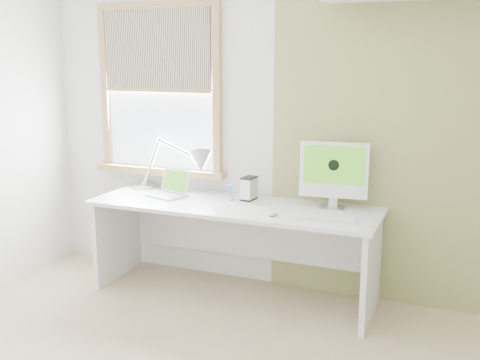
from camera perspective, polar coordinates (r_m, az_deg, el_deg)
The scene contains 11 objects.
room at distance 2.86m, azimuth -8.00°, elevation 1.78°, with size 4.04×3.54×2.64m.
accent_wall at distance 4.22m, azimuth 16.39°, elevation 4.73°, with size 2.00×0.02×2.60m, color #9E9555.
window at distance 4.81m, azimuth -8.16°, elevation 8.88°, with size 1.20×0.14×1.42m.
desk at distance 4.38m, azimuth -0.37°, elevation -4.75°, with size 2.20×0.70×0.73m.
desk_lamp at distance 4.64m, azimuth -5.07°, elevation 1.56°, with size 0.78×0.31×0.44m.
laptop at distance 4.58m, azimuth -7.01°, elevation -0.92°, with size 0.35×0.31×0.21m.
phone_dock at distance 4.41m, azimuth -1.00°, elevation -1.53°, with size 0.08×0.08×0.13m.
external_drive at distance 4.40m, azimuth 0.91°, elevation -0.84°, with size 0.10×0.15×0.18m.
imac at distance 4.18m, azimuth 9.42°, elevation 0.87°, with size 0.50×0.18×0.49m.
keyboard at distance 3.91m, azimuth 8.76°, elevation -3.87°, with size 0.41×0.15×0.02m.
mouse at distance 3.98m, azimuth 3.31°, elevation -3.39°, with size 0.06×0.10×0.03m, color white.
Camera 1 is at (1.42, -2.43, 1.81)m, focal length 42.45 mm.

